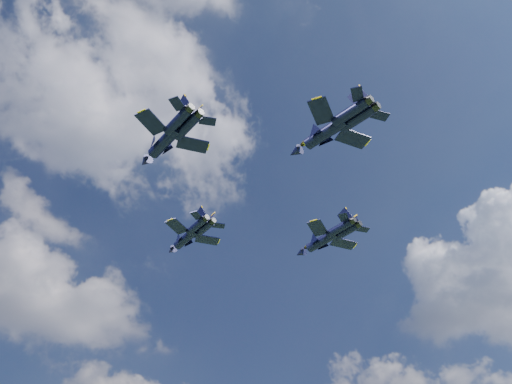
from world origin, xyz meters
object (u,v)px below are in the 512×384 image
object	(u,v)px
jet_lead	(185,239)
jet_left	(163,143)
jet_slot	(323,134)
jet_right	(320,241)

from	to	relation	value
jet_lead	jet_left	size ratio (longest dim) A/B	0.90
jet_lead	jet_slot	xyz separation A→B (m)	(11.67, -33.88, -0.04)
jet_slot	jet_lead	bearing A→B (deg)	84.56
jet_left	jet_right	distance (m)	35.16
jet_left	jet_right	world-z (taller)	jet_left
jet_lead	jet_left	bearing A→B (deg)	-131.19
jet_slot	jet_left	bearing A→B (deg)	128.33
jet_lead	jet_slot	distance (m)	35.84
jet_left	jet_slot	distance (m)	24.62
jet_right	jet_slot	bearing A→B (deg)	-136.94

